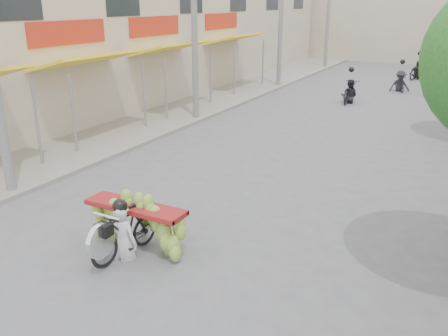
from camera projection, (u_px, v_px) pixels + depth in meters
ground at (89, 326)px, 7.14m from camera, size 120.00×120.00×0.00m
sidewalk_left at (200, 102)px, 22.70m from camera, size 4.00×60.00×0.12m
shophouse_row_left at (101, 36)px, 23.09m from camera, size 9.77×40.00×6.00m
far_building at (424, 16)px, 37.57m from camera, size 20.00×6.00×7.00m
utility_pole_mid at (194, 17)px, 18.18m from camera, size 0.60×0.24×8.00m
utility_pole_far at (281, 12)px, 25.66m from camera, size 0.60×0.24×8.00m
utility_pole_back at (329, 10)px, 33.14m from camera, size 0.60×0.24×8.00m
banana_motorbike at (129, 221)px, 8.99m from camera, size 2.20×1.86×2.01m
bg_motorbike_a at (350, 88)px, 22.48m from camera, size 0.80×1.79×1.95m
bg_motorbike_b at (401, 75)px, 25.25m from camera, size 1.19×1.52×1.95m
bg_motorbike_c at (418, 67)px, 29.21m from camera, size 1.19×1.92×1.95m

